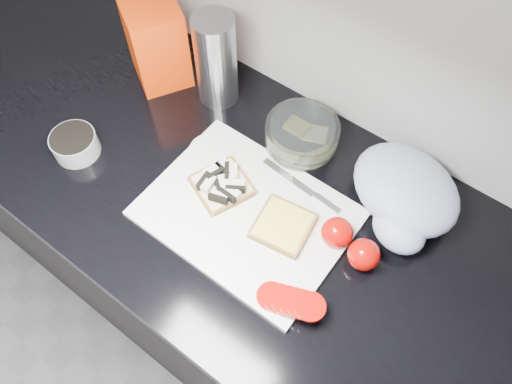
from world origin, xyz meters
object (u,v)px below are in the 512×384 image
bread_bag (157,43)px  glass_bowl (302,136)px  steel_canister (216,61)px  cutting_board (247,214)px

bread_bag → glass_bowl: bearing=34.3°
glass_bowl → steel_canister: steel_canister is taller
cutting_board → steel_canister: size_ratio=1.83×
cutting_board → glass_bowl: size_ratio=2.51×
steel_canister → cutting_board: bearing=-41.2°
bread_bag → steel_canister: bearing=42.0°
glass_bowl → bread_bag: size_ratio=0.80×
cutting_board → steel_canister: 0.35m
steel_canister → glass_bowl: bearing=-1.5°
cutting_board → glass_bowl: glass_bowl is taller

